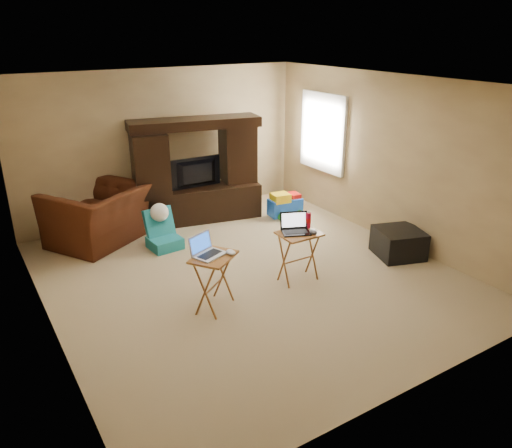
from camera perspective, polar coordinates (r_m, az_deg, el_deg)
floor at (r=6.76m, az=-0.90°, el=-5.77°), size 5.50×5.50×0.00m
ceiling at (r=6.03m, az=-1.05°, el=15.80°), size 5.50×5.50×0.00m
wall_back at (r=8.68m, az=-10.51°, el=8.91°), size 5.00×0.00×5.00m
wall_front at (r=4.33m, az=18.25°, el=-5.07°), size 5.00×0.00×5.00m
wall_left at (r=5.50m, az=-23.85°, el=-0.10°), size 0.00×5.50×5.50m
wall_right at (r=7.82m, az=15.04°, el=7.14°), size 0.00×5.50×5.50m
window_pane at (r=8.88m, az=7.73°, el=10.34°), size 0.00×1.20×1.20m
window_frame at (r=8.86m, az=7.63°, el=10.33°), size 0.06×1.14×1.34m
entertainment_center at (r=8.42m, az=-6.80°, el=6.06°), size 2.19×0.94×1.74m
television at (r=8.39m, az=-6.66°, el=5.75°), size 0.89×0.13×0.51m
recliner at (r=7.95m, az=-17.59°, el=0.90°), size 1.75×1.69×0.87m
child_rocker at (r=7.54m, az=-10.47°, el=-0.66°), size 0.49×0.54×0.59m
plush_toy at (r=7.77m, az=-11.40°, el=-0.97°), size 0.33×0.27×0.36m
push_toy at (r=8.75m, az=3.35°, el=2.30°), size 0.63×0.49×0.44m
ottoman at (r=7.51m, az=15.99°, el=-2.08°), size 0.79×0.79×0.40m
tray_table_left at (r=5.88m, az=-4.79°, el=-6.64°), size 0.66×0.64×0.68m
tray_table_right at (r=6.50m, az=4.88°, el=-3.74°), size 0.52×0.42×0.67m
laptop_left at (r=5.69m, az=-5.34°, el=-2.53°), size 0.44×0.40×0.24m
laptop_right at (r=6.31m, az=4.61°, el=-0.02°), size 0.44×0.40×0.24m
mouse_left at (r=5.74m, az=-2.89°, el=-3.24°), size 0.10×0.15×0.06m
mouse_right at (r=6.34m, az=6.57°, el=-0.89°), size 0.12×0.15×0.06m
water_bottle at (r=6.50m, az=6.00°, el=0.42°), size 0.07×0.07×0.21m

